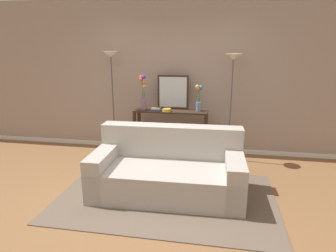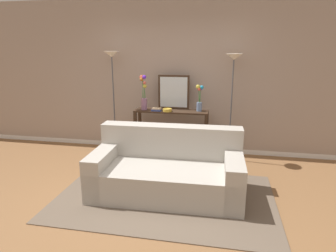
{
  "view_description": "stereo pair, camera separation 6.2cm",
  "coord_description": "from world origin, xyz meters",
  "px_view_note": "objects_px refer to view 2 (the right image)",
  "views": [
    {
      "loc": [
        0.89,
        -3.29,
        1.96
      ],
      "look_at": [
        0.11,
        1.08,
        0.77
      ],
      "focal_mm": 31.64,
      "sensor_mm": 36.0,
      "label": 1
    },
    {
      "loc": [
        0.95,
        -3.28,
        1.96
      ],
      "look_at": [
        0.11,
        1.08,
        0.77
      ],
      "focal_mm": 31.64,
      "sensor_mm": 36.0,
      "label": 2
    }
  ],
  "objects_px": {
    "vase_short_flowers": "(199,98)",
    "book_row_under_console": "(150,151)",
    "fruit_bowl": "(167,110)",
    "console_table": "(171,125)",
    "floor_lamp_left": "(113,74)",
    "vase_tall_flowers": "(144,94)",
    "floor_lamp_right": "(233,78)",
    "couch": "(167,171)",
    "wall_mirror": "(174,92)",
    "book_stack": "(157,109)"
  },
  "relations": [
    {
      "from": "floor_lamp_right",
      "to": "vase_tall_flowers",
      "type": "height_order",
      "value": "floor_lamp_right"
    },
    {
      "from": "vase_tall_flowers",
      "to": "vase_short_flowers",
      "type": "xyz_separation_m",
      "value": [
        0.99,
        0.06,
        -0.05
      ]
    },
    {
      "from": "vase_tall_flowers",
      "to": "floor_lamp_right",
      "type": "bearing_deg",
      "value": 0.96
    },
    {
      "from": "vase_short_flowers",
      "to": "book_row_under_console",
      "type": "bearing_deg",
      "value": -178.11
    },
    {
      "from": "vase_tall_flowers",
      "to": "book_row_under_console",
      "type": "bearing_deg",
      "value": 20.82
    },
    {
      "from": "vase_tall_flowers",
      "to": "fruit_bowl",
      "type": "distance_m",
      "value": 0.51
    },
    {
      "from": "vase_short_flowers",
      "to": "fruit_bowl",
      "type": "distance_m",
      "value": 0.6
    },
    {
      "from": "couch",
      "to": "vase_tall_flowers",
      "type": "relative_size",
      "value": 3.25
    },
    {
      "from": "book_stack",
      "to": "couch",
      "type": "bearing_deg",
      "value": -71.07
    },
    {
      "from": "book_stack",
      "to": "wall_mirror",
      "type": "bearing_deg",
      "value": 41.02
    },
    {
      "from": "vase_tall_flowers",
      "to": "fruit_bowl",
      "type": "relative_size",
      "value": 4.0
    },
    {
      "from": "couch",
      "to": "vase_short_flowers",
      "type": "xyz_separation_m",
      "value": [
        0.29,
        1.45,
        0.78
      ]
    },
    {
      "from": "wall_mirror",
      "to": "book_row_under_console",
      "type": "distance_m",
      "value": 1.19
    },
    {
      "from": "couch",
      "to": "floor_lamp_left",
      "type": "relative_size",
      "value": 1.08
    },
    {
      "from": "vase_short_flowers",
      "to": "book_stack",
      "type": "relative_size",
      "value": 2.61
    },
    {
      "from": "vase_tall_flowers",
      "to": "book_row_under_console",
      "type": "height_order",
      "value": "vase_tall_flowers"
    },
    {
      "from": "console_table",
      "to": "book_row_under_console",
      "type": "height_order",
      "value": "console_table"
    },
    {
      "from": "floor_lamp_left",
      "to": "book_row_under_console",
      "type": "bearing_deg",
      "value": 0.61
    },
    {
      "from": "floor_lamp_right",
      "to": "vase_tall_flowers",
      "type": "xyz_separation_m",
      "value": [
        -1.54,
        -0.03,
        -0.32
      ]
    },
    {
      "from": "book_stack",
      "to": "book_row_under_console",
      "type": "relative_size",
      "value": 0.66
    },
    {
      "from": "vase_short_flowers",
      "to": "book_row_under_console",
      "type": "distance_m",
      "value": 1.37
    },
    {
      "from": "floor_lamp_left",
      "to": "book_row_under_console",
      "type": "relative_size",
      "value": 6.9
    },
    {
      "from": "couch",
      "to": "console_table",
      "type": "bearing_deg",
      "value": 98.32
    },
    {
      "from": "book_row_under_console",
      "to": "floor_lamp_right",
      "type": "bearing_deg",
      "value": -0.28
    },
    {
      "from": "console_table",
      "to": "vase_short_flowers",
      "type": "bearing_deg",
      "value": 3.44
    },
    {
      "from": "floor_lamp_left",
      "to": "floor_lamp_right",
      "type": "distance_m",
      "value": 2.12
    },
    {
      "from": "fruit_bowl",
      "to": "wall_mirror",
      "type": "bearing_deg",
      "value": 74.51
    },
    {
      "from": "floor_lamp_right",
      "to": "book_row_under_console",
      "type": "xyz_separation_m",
      "value": [
        -1.45,
        0.01,
        -1.4
      ]
    },
    {
      "from": "floor_lamp_right",
      "to": "wall_mirror",
      "type": "bearing_deg",
      "value": 171.73
    },
    {
      "from": "vase_tall_flowers",
      "to": "fruit_bowl",
      "type": "height_order",
      "value": "vase_tall_flowers"
    },
    {
      "from": "console_table",
      "to": "vase_tall_flowers",
      "type": "xyz_separation_m",
      "value": [
        -0.5,
        -0.03,
        0.55
      ]
    },
    {
      "from": "vase_short_flowers",
      "to": "floor_lamp_left",
      "type": "bearing_deg",
      "value": -178.65
    },
    {
      "from": "floor_lamp_right",
      "to": "fruit_bowl",
      "type": "height_order",
      "value": "floor_lamp_right"
    },
    {
      "from": "wall_mirror",
      "to": "book_row_under_console",
      "type": "xyz_separation_m",
      "value": [
        -0.43,
        -0.14,
        -1.11
      ]
    },
    {
      "from": "vase_tall_flowers",
      "to": "book_row_under_console",
      "type": "xyz_separation_m",
      "value": [
        0.09,
        0.03,
        -1.08
      ]
    },
    {
      "from": "book_row_under_console",
      "to": "vase_tall_flowers",
      "type": "bearing_deg",
      "value": -159.18
    },
    {
      "from": "floor_lamp_left",
      "to": "vase_short_flowers",
      "type": "relative_size",
      "value": 4.01
    },
    {
      "from": "console_table",
      "to": "fruit_bowl",
      "type": "relative_size",
      "value": 8.47
    },
    {
      "from": "couch",
      "to": "vase_tall_flowers",
      "type": "bearing_deg",
      "value": 116.9
    },
    {
      "from": "wall_mirror",
      "to": "book_stack",
      "type": "distance_m",
      "value": 0.45
    },
    {
      "from": "couch",
      "to": "fruit_bowl",
      "type": "distance_m",
      "value": 1.46
    },
    {
      "from": "couch",
      "to": "fruit_bowl",
      "type": "bearing_deg",
      "value": 101.14
    },
    {
      "from": "floor_lamp_right",
      "to": "book_row_under_console",
      "type": "relative_size",
      "value": 6.78
    },
    {
      "from": "floor_lamp_right",
      "to": "book_stack",
      "type": "distance_m",
      "value": 1.42
    },
    {
      "from": "wall_mirror",
      "to": "book_stack",
      "type": "height_order",
      "value": "wall_mirror"
    },
    {
      "from": "fruit_bowl",
      "to": "console_table",
      "type": "bearing_deg",
      "value": 63.83
    },
    {
      "from": "floor_lamp_left",
      "to": "book_row_under_console",
      "type": "xyz_separation_m",
      "value": [
        0.67,
        0.01,
        -1.42
      ]
    },
    {
      "from": "floor_lamp_left",
      "to": "book_stack",
      "type": "bearing_deg",
      "value": -5.63
    },
    {
      "from": "vase_tall_flowers",
      "to": "vase_short_flowers",
      "type": "height_order",
      "value": "vase_tall_flowers"
    },
    {
      "from": "floor_lamp_left",
      "to": "vase_short_flowers",
      "type": "bearing_deg",
      "value": 1.35
    }
  ]
}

